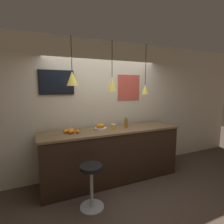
% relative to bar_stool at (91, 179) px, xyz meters
% --- Properties ---
extents(ground_plane, '(14.00, 14.00, 0.00)m').
position_rel_bar_stool_xyz_m(ground_plane, '(0.65, 0.05, -0.48)').
color(ground_plane, '#47382D').
extents(back_wall, '(8.00, 0.06, 2.90)m').
position_rel_bar_stool_xyz_m(back_wall, '(0.65, 1.14, 0.97)').
color(back_wall, beige).
rests_on(back_wall, ground_plane).
extents(service_counter, '(2.84, 0.71, 1.08)m').
position_rel_bar_stool_xyz_m(service_counter, '(0.65, 0.67, 0.06)').
color(service_counter, black).
rests_on(service_counter, ground_plane).
extents(bar_stool, '(0.39, 0.39, 0.71)m').
position_rel_bar_stool_xyz_m(bar_stool, '(0.00, 0.00, 0.00)').
color(bar_stool, '#B7B7BC').
rests_on(bar_stool, ground_plane).
extents(fruit_bowl, '(0.24, 0.24, 0.14)m').
position_rel_bar_stool_xyz_m(fruit_bowl, '(0.40, 0.68, 0.64)').
color(fruit_bowl, beige).
rests_on(fruit_bowl, service_counter).
extents(orange_pile, '(0.29, 0.22, 0.08)m').
position_rel_bar_stool_xyz_m(orange_pile, '(-0.16, 0.70, 0.63)').
color(orange_pile, orange).
rests_on(orange_pile, service_counter).
extents(juice_bottle, '(0.08, 0.08, 0.22)m').
position_rel_bar_stool_xyz_m(juice_bottle, '(0.97, 0.68, 0.69)').
color(juice_bottle, olive).
rests_on(juice_bottle, service_counter).
extents(spread_jar, '(0.09, 0.09, 0.10)m').
position_rel_bar_stool_xyz_m(spread_jar, '(0.68, 0.68, 0.64)').
color(spread_jar, gold).
rests_on(spread_jar, service_counter).
extents(pendant_lamp_left, '(0.20, 0.20, 0.86)m').
position_rel_bar_stool_xyz_m(pendant_lamp_left, '(-0.12, 0.67, 1.59)').
color(pendant_lamp_left, black).
extents(pendant_lamp_middle, '(0.19, 0.19, 0.97)m').
position_rel_bar_stool_xyz_m(pendant_lamp_middle, '(0.65, 0.67, 1.49)').
color(pendant_lamp_middle, black).
extents(pendant_lamp_right, '(0.15, 0.15, 1.03)m').
position_rel_bar_stool_xyz_m(pendant_lamp_right, '(1.42, 0.67, 1.40)').
color(pendant_lamp_right, black).
extents(mounted_tv, '(0.66, 0.04, 0.47)m').
position_rel_bar_stool_xyz_m(mounted_tv, '(-0.34, 1.08, 1.53)').
color(mounted_tv, black).
extents(wall_poster, '(0.57, 0.01, 0.59)m').
position_rel_bar_stool_xyz_m(wall_poster, '(1.26, 1.10, 1.42)').
color(wall_poster, '#C64C3D').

